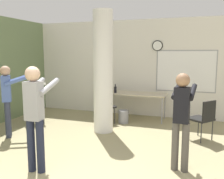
# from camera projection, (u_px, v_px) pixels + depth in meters

# --- Properties ---
(wall_back) EXTENTS (8.00, 0.15, 2.80)m
(wall_back) POSITION_uv_depth(u_px,v_px,m) (147.00, 68.00, 7.29)
(wall_back) COLOR silver
(wall_back) RESTS_ON ground_plane
(support_pillar) EXTENTS (0.45, 0.45, 2.80)m
(support_pillar) POSITION_uv_depth(u_px,v_px,m) (103.00, 72.00, 5.75)
(support_pillar) COLOR white
(support_pillar) RESTS_ON ground_plane
(folding_table) EXTENTS (1.77, 0.71, 0.74)m
(folding_table) POSITION_uv_depth(u_px,v_px,m) (134.00, 95.00, 6.97)
(folding_table) COLOR beige
(folding_table) RESTS_ON ground_plane
(bottle_on_table) EXTENTS (0.07, 0.07, 0.25)m
(bottle_on_table) POSITION_uv_depth(u_px,v_px,m) (115.00, 89.00, 6.97)
(bottle_on_table) COLOR black
(bottle_on_table) RESTS_ON folding_table
(waste_bin) EXTENTS (0.27, 0.27, 0.34)m
(waste_bin) POSITION_uv_depth(u_px,v_px,m) (123.00, 117.00, 6.62)
(waste_bin) COLOR gray
(waste_bin) RESTS_ON ground_plane
(chair_mid_room) EXTENTS (0.62, 0.62, 0.87)m
(chair_mid_room) POSITION_uv_depth(u_px,v_px,m) (203.00, 117.00, 5.25)
(chair_mid_room) COLOR black
(chair_mid_room) RESTS_ON ground_plane
(chair_table_left) EXTENTS (0.62, 0.62, 0.87)m
(chair_table_left) POSITION_uv_depth(u_px,v_px,m) (103.00, 104.00, 6.52)
(chair_table_left) COLOR black
(chair_table_left) RESTS_ON ground_plane
(chair_by_left_wall) EXTENTS (0.62, 0.62, 0.87)m
(chair_by_left_wall) POSITION_uv_depth(u_px,v_px,m) (32.00, 105.00, 6.49)
(chair_by_left_wall) COLOR black
(chair_by_left_wall) RESTS_ON ground_plane
(person_playing_front) EXTENTS (0.37, 0.64, 1.65)m
(person_playing_front) POSITION_uv_depth(u_px,v_px,m) (35.00, 111.00, 3.80)
(person_playing_front) COLOR #1E2338
(person_playing_front) RESTS_ON ground_plane
(person_playing_side) EXTENTS (0.38, 0.62, 1.54)m
(person_playing_side) POSITION_uv_depth(u_px,v_px,m) (182.00, 114.00, 3.84)
(person_playing_side) COLOR #514C47
(person_playing_side) RESTS_ON ground_plane
(person_watching_back) EXTENTS (0.62, 0.57, 1.57)m
(person_watching_back) POSITION_uv_depth(u_px,v_px,m) (8.00, 96.00, 5.43)
(person_watching_back) COLOR #2D3347
(person_watching_back) RESTS_ON ground_plane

